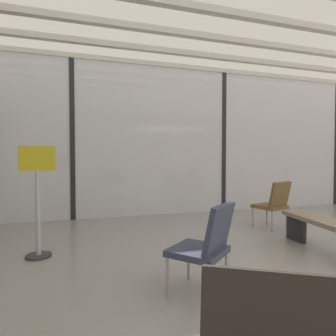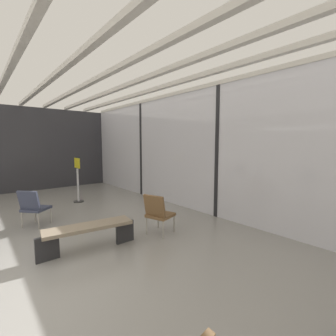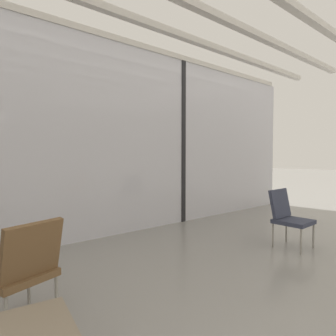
# 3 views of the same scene
# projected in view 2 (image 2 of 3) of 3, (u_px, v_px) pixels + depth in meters

# --- Properties ---
(glass_curtain_wall) EXTENTS (14.00, 0.08, 3.35)m
(glass_curtain_wall) POSITION_uv_depth(u_px,v_px,m) (218.00, 153.00, 5.89)
(glass_curtain_wall) COLOR silver
(glass_curtain_wall) RESTS_ON ground
(window_mullion_0) EXTENTS (0.10, 0.12, 3.35)m
(window_mullion_0) POSITION_uv_depth(u_px,v_px,m) (142.00, 150.00, 8.56)
(window_mullion_0) COLOR black
(window_mullion_0) RESTS_ON ground
(window_mullion_1) EXTENTS (0.10, 0.12, 3.35)m
(window_mullion_1) POSITION_uv_depth(u_px,v_px,m) (218.00, 153.00, 5.89)
(window_mullion_1) COLOR black
(window_mullion_1) RESTS_ON ground
(side_wall_left_panels) EXTENTS (0.10, 11.20, 3.35)m
(side_wall_left_panels) POSITION_uv_depth(u_px,v_px,m) (14.00, 150.00, 8.87)
(side_wall_left_panels) COLOR #2D2D33
(side_wall_left_panels) RESTS_ON ground
(ceiling_slats) EXTENTS (13.72, 6.72, 0.10)m
(ceiling_slats) POSITION_uv_depth(u_px,v_px,m) (89.00, 47.00, 3.60)
(ceiling_slats) COLOR beige
(ceiling_slats) RESTS_ON glass_curtain_wall
(parked_airplane) EXTENTS (13.64, 4.39, 4.39)m
(parked_airplane) POSITION_uv_depth(u_px,v_px,m) (260.00, 137.00, 10.29)
(parked_airplane) COLOR #B2BCD6
(parked_airplane) RESTS_ON ground
(lounge_chair_0) EXTENTS (0.71, 0.71, 0.87)m
(lounge_chair_0) POSITION_uv_depth(u_px,v_px,m) (33.00, 206.00, 5.24)
(lounge_chair_0) COLOR #33384C
(lounge_chair_0) RESTS_ON ground
(lounge_chair_2) EXTENTS (0.61, 0.64, 0.87)m
(lounge_chair_2) POSITION_uv_depth(u_px,v_px,m) (158.00, 212.00, 4.78)
(lounge_chair_2) COLOR brown
(lounge_chair_2) RESTS_ON ground
(waiting_bench) EXTENTS (0.60, 1.69, 0.47)m
(waiting_bench) POSITION_uv_depth(u_px,v_px,m) (89.00, 231.00, 4.08)
(waiting_bench) COLOR #7F705B
(waiting_bench) RESTS_ON ground
(info_sign) EXTENTS (0.44, 0.32, 1.44)m
(info_sign) POSITION_uv_depth(u_px,v_px,m) (78.00, 181.00, 7.49)
(info_sign) COLOR #333333
(info_sign) RESTS_ON ground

